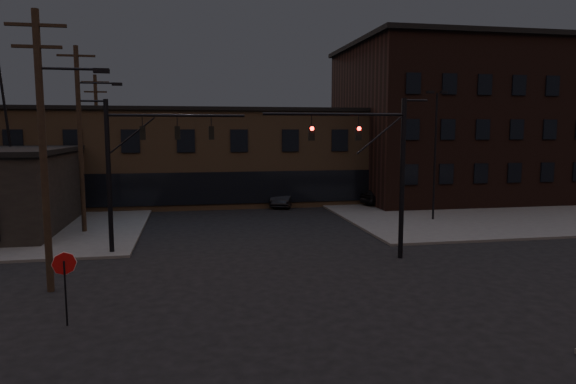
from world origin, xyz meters
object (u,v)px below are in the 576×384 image
object	(u,v)px
stop_sign	(65,271)
parked_car_lot_b	(389,195)
traffic_signal_near	(381,161)
parked_car_lot_a	(383,196)
car_crossing	(285,198)
traffic_signal_far	(134,158)

from	to	relation	value
stop_sign	parked_car_lot_b	xyz separation A→B (m)	(21.35, 25.24, -1.11)
traffic_signal_near	parked_car_lot_b	world-z (taller)	traffic_signal_near
traffic_signal_near	parked_car_lot_a	size ratio (longest dim) A/B	1.85
parked_car_lot_a	car_crossing	xyz separation A→B (m)	(-8.32, 1.41, -0.15)
parked_car_lot_b	parked_car_lot_a	bearing A→B (deg)	150.29
traffic_signal_far	parked_car_lot_a	xyz separation A→B (m)	(18.95, 13.63, -4.13)
traffic_signal_far	car_crossing	distance (m)	18.91
car_crossing	parked_car_lot_a	bearing A→B (deg)	12.71
stop_sign	parked_car_lot_b	bearing A→B (deg)	49.77
traffic_signal_near	car_crossing	xyz separation A→B (m)	(-1.44, 18.54, -4.19)
parked_car_lot_a	parked_car_lot_b	xyz separation A→B (m)	(1.12, 1.62, -0.15)
parked_car_lot_b	car_crossing	distance (m)	9.44
car_crossing	parked_car_lot_b	bearing A→B (deg)	23.62
stop_sign	parked_car_lot_b	world-z (taller)	stop_sign
parked_car_lot_a	car_crossing	size ratio (longest dim) A/B	0.96
parked_car_lot_a	traffic_signal_near	bearing A→B (deg)	133.87
traffic_signal_far	parked_car_lot_b	world-z (taller)	traffic_signal_far
parked_car_lot_b	traffic_signal_near	bearing A→B (deg)	161.74
traffic_signal_far	traffic_signal_near	bearing A→B (deg)	-16.17
stop_sign	parked_car_lot_b	distance (m)	33.08
traffic_signal_far	parked_car_lot_b	bearing A→B (deg)	37.23
traffic_signal_near	parked_car_lot_b	bearing A→B (deg)	66.91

